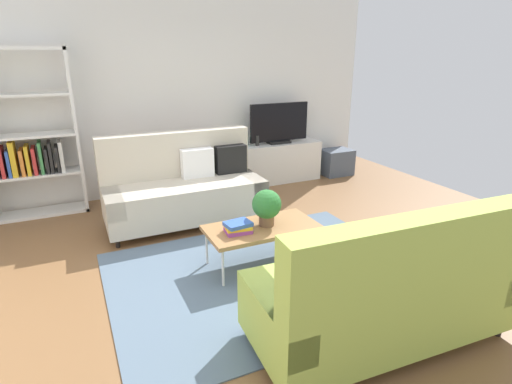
% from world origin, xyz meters
% --- Properties ---
extents(ground_plane, '(7.68, 7.68, 0.00)m').
position_xyz_m(ground_plane, '(0.00, 0.00, 0.00)').
color(ground_plane, brown).
extents(wall_far, '(6.40, 0.12, 2.90)m').
position_xyz_m(wall_far, '(0.00, 2.80, 1.45)').
color(wall_far, white).
rests_on(wall_far, ground_plane).
extents(area_rug, '(2.90, 2.20, 0.01)m').
position_xyz_m(area_rug, '(0.06, -0.17, 0.01)').
color(area_rug, slate).
rests_on(area_rug, ground_plane).
extents(couch_beige, '(1.90, 0.84, 1.10)m').
position_xyz_m(couch_beige, '(-0.28, 1.45, 0.45)').
color(couch_beige, beige).
rests_on(couch_beige, ground_plane).
extents(couch_green, '(1.94, 0.94, 1.10)m').
position_xyz_m(couch_green, '(0.39, -1.39, 0.44)').
color(couch_green, '#A3BC4C').
rests_on(couch_green, ground_plane).
extents(coffee_table, '(1.10, 0.56, 0.42)m').
position_xyz_m(coffee_table, '(0.11, 0.03, 0.39)').
color(coffee_table, '#9E7042').
rests_on(coffee_table, ground_plane).
extents(tv_console, '(1.40, 0.44, 0.64)m').
position_xyz_m(tv_console, '(1.58, 2.46, 0.32)').
color(tv_console, silver).
rests_on(tv_console, ground_plane).
extents(tv, '(1.00, 0.20, 0.64)m').
position_xyz_m(tv, '(1.58, 2.44, 0.95)').
color(tv, black).
rests_on(tv, tv_console).
extents(bookshelf, '(1.10, 0.36, 2.10)m').
position_xyz_m(bookshelf, '(-1.94, 2.48, 0.96)').
color(bookshelf, white).
rests_on(bookshelf, ground_plane).
extents(storage_trunk, '(0.52, 0.40, 0.44)m').
position_xyz_m(storage_trunk, '(2.68, 2.36, 0.22)').
color(storage_trunk, '#4C5666').
rests_on(storage_trunk, ground_plane).
extents(potted_plant, '(0.29, 0.29, 0.36)m').
position_xyz_m(potted_plant, '(0.16, 0.03, 0.62)').
color(potted_plant, brown).
rests_on(potted_plant, coffee_table).
extents(table_book_0, '(0.26, 0.20, 0.04)m').
position_xyz_m(table_book_0, '(-0.16, -0.01, 0.44)').
color(table_book_0, purple).
rests_on(table_book_0, coffee_table).
extents(table_book_1, '(0.26, 0.21, 0.03)m').
position_xyz_m(table_book_1, '(-0.16, -0.01, 0.47)').
color(table_book_1, gold).
rests_on(table_book_1, table_book_0).
extents(table_book_2, '(0.26, 0.21, 0.04)m').
position_xyz_m(table_book_2, '(-0.16, -0.01, 0.50)').
color(table_book_2, '#3359B2').
rests_on(table_book_2, table_book_1).
extents(vase_0, '(0.13, 0.13, 0.13)m').
position_xyz_m(vase_0, '(1.00, 2.51, 0.70)').
color(vase_0, '#33B29E').
rests_on(vase_0, tv_console).
extents(bottle_0, '(0.06, 0.06, 0.16)m').
position_xyz_m(bottle_0, '(1.18, 2.42, 0.72)').
color(bottle_0, '#262626').
rests_on(bottle_0, tv_console).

